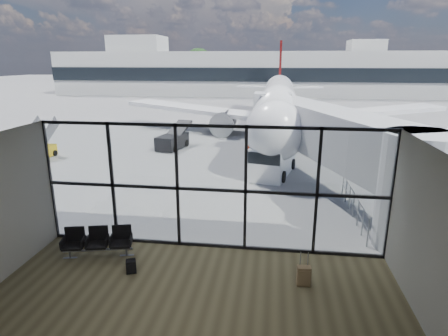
% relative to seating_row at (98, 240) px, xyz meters
% --- Properties ---
extents(ground, '(220.00, 220.00, 0.00)m').
position_rel_seating_row_xyz_m(ground, '(3.78, 41.13, -0.57)').
color(ground, slate).
rests_on(ground, ground).
extents(lounge_shell, '(12.02, 8.01, 4.51)m').
position_rel_seating_row_xyz_m(lounge_shell, '(3.78, -3.67, 2.08)').
color(lounge_shell, brown).
rests_on(lounge_shell, ground).
extents(glass_curtain_wall, '(12.10, 0.12, 4.50)m').
position_rel_seating_row_xyz_m(glass_curtain_wall, '(3.78, 1.13, 1.67)').
color(glass_curtain_wall, white).
rests_on(glass_curtain_wall, ground).
extents(jet_bridge, '(8.00, 16.50, 4.33)m').
position_rel_seating_row_xyz_m(jet_bridge, '(8.68, 8.20, 2.19)').
color(jet_bridge, '#A5A7AA').
rests_on(jet_bridge, ground).
extents(apron_railing, '(0.06, 5.46, 1.11)m').
position_rel_seating_row_xyz_m(apron_railing, '(9.38, 4.63, 0.15)').
color(apron_railing, gray).
rests_on(apron_railing, ground).
extents(far_terminal, '(80.00, 12.20, 11.00)m').
position_rel_seating_row_xyz_m(far_terminal, '(3.19, 63.10, 3.64)').
color(far_terminal, beige).
rests_on(far_terminal, ground).
extents(tree_0, '(4.95, 4.95, 7.12)m').
position_rel_seating_row_xyz_m(tree_0, '(-41.22, 73.13, 4.06)').
color(tree_0, '#382619').
rests_on(tree_0, ground).
extents(tree_1, '(5.61, 5.61, 8.07)m').
position_rel_seating_row_xyz_m(tree_1, '(-35.22, 73.13, 4.68)').
color(tree_1, '#382619').
rests_on(tree_1, ground).
extents(tree_2, '(6.27, 6.27, 9.03)m').
position_rel_seating_row_xyz_m(tree_2, '(-29.22, 73.13, 5.30)').
color(tree_2, '#382619').
rests_on(tree_2, ground).
extents(tree_3, '(4.95, 4.95, 7.12)m').
position_rel_seating_row_xyz_m(tree_3, '(-23.22, 73.13, 4.06)').
color(tree_3, '#382619').
rests_on(tree_3, ground).
extents(tree_4, '(5.61, 5.61, 8.07)m').
position_rel_seating_row_xyz_m(tree_4, '(-17.22, 73.13, 4.68)').
color(tree_4, '#382619').
rests_on(tree_4, ground).
extents(tree_5, '(6.27, 6.27, 9.03)m').
position_rel_seating_row_xyz_m(tree_5, '(-11.22, 73.13, 5.30)').
color(tree_5, '#382619').
rests_on(tree_5, ground).
extents(seating_row, '(2.33, 1.14, 1.03)m').
position_rel_seating_row_xyz_m(seating_row, '(0.00, 0.00, 0.00)').
color(seating_row, gray).
rests_on(seating_row, ground).
extents(backpack, '(0.37, 0.36, 0.47)m').
position_rel_seating_row_xyz_m(backpack, '(1.53, -0.95, -0.35)').
color(backpack, black).
rests_on(backpack, ground).
extents(suitcase, '(0.42, 0.32, 1.09)m').
position_rel_seating_row_xyz_m(suitcase, '(6.92, -0.89, -0.24)').
color(suitcase, '#8A704C').
rests_on(suitcase, ground).
extents(airliner, '(29.76, 34.42, 8.87)m').
position_rel_seating_row_xyz_m(airliner, '(6.14, 24.72, 2.13)').
color(airliner, white).
rests_on(airliner, ground).
extents(service_van, '(2.82, 4.59, 1.86)m').
position_rel_seating_row_xyz_m(service_van, '(5.83, 10.45, 0.38)').
color(service_van, white).
rests_on(service_van, ground).
extents(belt_loader, '(2.15, 4.19, 1.84)m').
position_rel_seating_row_xyz_m(belt_loader, '(-1.79, 16.34, 0.05)').
color(belt_loader, black).
rests_on(belt_loader, ground).
extents(mobile_stairs, '(1.74, 3.15, 2.18)m').
position_rel_seating_row_xyz_m(mobile_stairs, '(-10.22, 12.00, -0.05)').
color(mobile_stairs, gold).
rests_on(mobile_stairs, ground).
extents(traffic_cone_a, '(0.37, 0.37, 0.53)m').
position_rel_seating_row_xyz_m(traffic_cone_a, '(4.02, 16.36, -0.32)').
color(traffic_cone_a, '#FF3F0D').
rests_on(traffic_cone_a, ground).
extents(traffic_cone_c, '(0.46, 0.46, 0.66)m').
position_rel_seating_row_xyz_m(traffic_cone_c, '(8.78, 15.94, -0.26)').
color(traffic_cone_c, orange).
rests_on(traffic_cone_c, ground).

